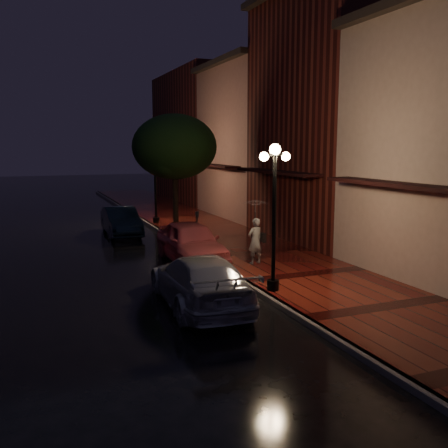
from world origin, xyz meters
name	(u,v)px	position (x,y,z in m)	size (l,w,h in m)	color
ground	(205,260)	(0.00, 0.00, 0.00)	(120.00, 120.00, 0.00)	black
sidewalk	(257,254)	(2.25, 0.00, 0.07)	(4.50, 60.00, 0.15)	#430E0C
curb	(205,258)	(0.00, 0.00, 0.07)	(0.25, 60.00, 0.15)	#595451
storefront_mid	(333,121)	(7.00, 2.00, 5.50)	(5.00, 8.00, 11.00)	#511914
storefront_far	(257,144)	(7.00, 10.00, 4.50)	(5.00, 8.00, 9.00)	#8C5951
storefront_extra	(202,138)	(7.00, 20.00, 5.00)	(5.00, 12.00, 10.00)	#511914
streetlamp_near	(274,208)	(0.35, -5.00, 2.60)	(0.96, 0.36, 4.31)	black
streetlamp_far	(155,179)	(0.35, 9.00, 2.60)	(0.96, 0.36, 4.31)	black
street_tree	(175,149)	(0.61, 5.99, 4.24)	(4.16, 4.16, 5.80)	black
pink_car	(191,242)	(-0.60, -0.11, 0.79)	(1.85, 4.61, 1.57)	#D5575B
navy_car	(121,221)	(-1.99, 6.76, 0.70)	(1.47, 4.22, 1.39)	black
silver_car	(200,281)	(-2.02, -5.19, 0.72)	(2.02, 4.97, 1.44)	#A1A1A8
woman_with_umbrella	(255,221)	(1.30, -1.76, 1.70)	(0.98, 0.99, 2.35)	silver
parking_meter	(197,225)	(0.47, 2.33, 1.03)	(0.15, 0.12, 1.46)	black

